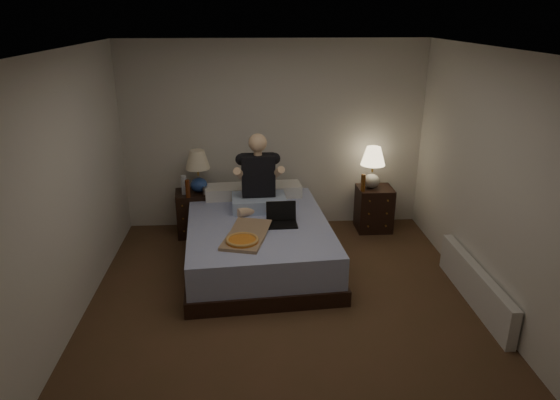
{
  "coord_description": "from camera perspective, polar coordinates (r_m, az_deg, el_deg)",
  "views": [
    {
      "loc": [
        -0.32,
        -4.25,
        2.8
      ],
      "look_at": [
        0.0,
        0.9,
        0.85
      ],
      "focal_mm": 32.0,
      "sensor_mm": 36.0,
      "label": 1
    }
  ],
  "objects": [
    {
      "name": "bed",
      "position": [
        5.89,
        -2.51,
        -4.81
      ],
      "size": [
        1.76,
        2.25,
        0.53
      ],
      "primitive_type": "cube",
      "rotation": [
        0.0,
        0.0,
        0.08
      ],
      "color": "#5F71BF",
      "rests_on": "floor"
    },
    {
      "name": "wall_left",
      "position": [
        4.83,
        -23.7,
        0.16
      ],
      "size": [
        0.0,
        4.5,
        2.5
      ],
      "primitive_type": "cube",
      "rotation": [
        1.57,
        0.0,
        1.57
      ],
      "color": "silver",
      "rests_on": "ground"
    },
    {
      "name": "nightstand_right",
      "position": [
        6.89,
        10.68,
        -0.97
      ],
      "size": [
        0.46,
        0.42,
        0.6
      ],
      "primitive_type": "cube",
      "rotation": [
        0.0,
        0.0,
        0.0
      ],
      "color": "black",
      "rests_on": "floor"
    },
    {
      "name": "laptop",
      "position": [
        5.62,
        0.23,
        -1.78
      ],
      "size": [
        0.35,
        0.29,
        0.24
      ],
      "primitive_type": null,
      "rotation": [
        0.0,
        0.0,
        0.03
      ],
      "color": "black",
      "rests_on": "bed"
    },
    {
      "name": "wall_front",
      "position": [
        2.55,
        4.58,
        -16.76
      ],
      "size": [
        4.0,
        0.0,
        2.5
      ],
      "primitive_type": "cube",
      "rotation": [
        -1.57,
        0.0,
        0.0
      ],
      "color": "silver",
      "rests_on": "ground"
    },
    {
      "name": "pizza_box",
      "position": [
        5.21,
        -4.34,
        -4.69
      ],
      "size": [
        0.58,
        0.84,
        0.08
      ],
      "primitive_type": null,
      "rotation": [
        0.0,
        0.0,
        -0.26
      ],
      "color": "#A28361",
      "rests_on": "bed"
    },
    {
      "name": "beer_bottle_left",
      "position": [
        6.41,
        -10.5,
        1.28
      ],
      "size": [
        0.06,
        0.06,
        0.23
      ],
      "primitive_type": "cylinder",
      "color": "#56240C",
      "rests_on": "nightstand_left"
    },
    {
      "name": "nightstand_left",
      "position": [
        6.73,
        -9.77,
        -1.47
      ],
      "size": [
        0.5,
        0.46,
        0.59
      ],
      "primitive_type": "cube",
      "rotation": [
        0.0,
        0.0,
        0.12
      ],
      "color": "black",
      "rests_on": "floor"
    },
    {
      "name": "soda_can",
      "position": [
        6.49,
        -8.54,
        1.04
      ],
      "size": [
        0.07,
        0.07,
        0.1
      ],
      "primitive_type": "cylinder",
      "color": "#9D9D99",
      "rests_on": "nightstand_left"
    },
    {
      "name": "lamp_right",
      "position": [
        6.7,
        10.52,
        3.66
      ],
      "size": [
        0.41,
        0.41,
        0.56
      ],
      "primitive_type": null,
      "rotation": [
        0.0,
        0.0,
        -0.34
      ],
      "color": "gray",
      "rests_on": "nightstand_right"
    },
    {
      "name": "person",
      "position": [
        5.98,
        -2.49,
        3.14
      ],
      "size": [
        0.68,
        0.55,
        0.93
      ],
      "primitive_type": null,
      "rotation": [
        0.0,
        0.0,
        0.04
      ],
      "color": "black",
      "rests_on": "bed"
    },
    {
      "name": "wall_back",
      "position": [
        6.69,
        -0.72,
        7.3
      ],
      "size": [
        4.0,
        0.0,
        2.5
      ],
      "primitive_type": "cube",
      "rotation": [
        1.57,
        0.0,
        0.0
      ],
      "color": "silver",
      "rests_on": "ground"
    },
    {
      "name": "water_bottle",
      "position": [
        6.53,
        -10.92,
        1.7
      ],
      "size": [
        0.07,
        0.07,
        0.25
      ],
      "primitive_type": "cylinder",
      "color": "silver",
      "rests_on": "nightstand_left"
    },
    {
      "name": "ceiling",
      "position": [
        4.28,
        0.78,
        16.67
      ],
      "size": [
        4.0,
        4.5,
        0.0
      ],
      "primitive_type": "cube",
      "rotation": [
        3.14,
        0.0,
        0.0
      ],
      "color": "white",
      "rests_on": "ground"
    },
    {
      "name": "beer_bottle_right",
      "position": [
        6.6,
        9.49,
        1.97
      ],
      "size": [
        0.06,
        0.06,
        0.23
      ],
      "primitive_type": "cylinder",
      "color": "#5E320D",
      "rests_on": "nightstand_right"
    },
    {
      "name": "lamp_left",
      "position": [
        6.54,
        -9.35,
        3.26
      ],
      "size": [
        0.36,
        0.36,
        0.56
      ],
      "primitive_type": null,
      "rotation": [
        0.0,
        0.0,
        0.13
      ],
      "color": "navy",
      "rests_on": "nightstand_left"
    },
    {
      "name": "floor",
      "position": [
        5.1,
        0.64,
        -12.59
      ],
      "size": [
        4.0,
        4.5,
        0.0
      ],
      "primitive_type": "cube",
      "color": "brown",
      "rests_on": "ground"
    },
    {
      "name": "wall_right",
      "position": [
        5.09,
        23.8,
        1.14
      ],
      "size": [
        0.0,
        4.5,
        2.5
      ],
      "primitive_type": "cube",
      "rotation": [
        1.57,
        0.0,
        -1.57
      ],
      "color": "silver",
      "rests_on": "ground"
    },
    {
      "name": "radiator",
      "position": [
        5.5,
        21.37,
        -9.08
      ],
      "size": [
        0.1,
        1.6,
        0.4
      ],
      "primitive_type": "cube",
      "color": "silver",
      "rests_on": "floor"
    }
  ]
}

